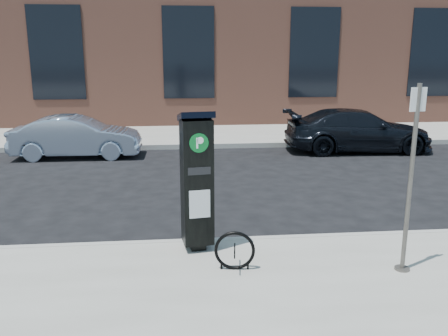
{
  "coord_description": "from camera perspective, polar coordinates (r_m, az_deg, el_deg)",
  "views": [
    {
      "loc": [
        -0.46,
        -7.0,
        3.02
      ],
      "look_at": [
        0.27,
        0.5,
        1.18
      ],
      "focal_mm": 38.0,
      "sensor_mm": 36.0,
      "label": 1
    }
  ],
  "objects": [
    {
      "name": "parking_kiosk",
      "position": [
        6.9,
        -3.28,
        -1.45
      ],
      "size": [
        0.54,
        0.49,
        2.08
      ],
      "rotation": [
        0.0,
        0.0,
        0.15
      ],
      "color": "black",
      "rests_on": "sidewalk_near"
    },
    {
      "name": "building",
      "position": [
        24.03,
        -4.63,
        16.38
      ],
      "size": [
        28.0,
        10.05,
        8.25
      ],
      "color": "#9B5B46",
      "rests_on": "ground"
    },
    {
      "name": "sidewalk_far",
      "position": [
        21.21,
        -4.27,
        5.72
      ],
      "size": [
        60.0,
        12.0,
        0.15
      ],
      "primitive_type": "cube",
      "color": "gray",
      "rests_on": "ground"
    },
    {
      "name": "curb_near",
      "position": [
        7.59,
        -1.64,
        -9.11
      ],
      "size": [
        60.0,
        0.12,
        0.16
      ],
      "primitive_type": "cube",
      "color": "#9E9B93",
      "rests_on": "ground"
    },
    {
      "name": "bike_rack",
      "position": [
        6.49,
        1.3,
        -9.93
      ],
      "size": [
        0.55,
        0.11,
        0.55
      ],
      "rotation": [
        0.0,
        0.0,
        -0.12
      ],
      "color": "black",
      "rests_on": "sidewalk_near"
    },
    {
      "name": "curb_far",
      "position": [
        15.32,
        -3.72,
        2.62
      ],
      "size": [
        60.0,
        0.12,
        0.16
      ],
      "primitive_type": "cube",
      "color": "#9E9B93",
      "rests_on": "ground"
    },
    {
      "name": "sign_pole",
      "position": [
        6.61,
        21.51,
        -1.52
      ],
      "size": [
        0.22,
        0.2,
        2.5
      ],
      "rotation": [
        0.0,
        0.0,
        0.17
      ],
      "color": "#4E4945",
      "rests_on": "sidewalk_near"
    },
    {
      "name": "car_dark",
      "position": [
        15.41,
        15.8,
        4.39
      ],
      "size": [
        4.6,
        2.03,
        1.31
      ],
      "primitive_type": "imported",
      "rotation": [
        0.0,
        0.0,
        1.53
      ],
      "color": "black",
      "rests_on": "ground"
    },
    {
      "name": "car_silver",
      "position": [
        14.6,
        -17.32,
        3.61
      ],
      "size": [
        3.71,
        1.31,
        1.22
      ],
      "primitive_type": "imported",
      "rotation": [
        0.0,
        0.0,
        1.56
      ],
      "color": "#97A8C1",
      "rests_on": "ground"
    },
    {
      "name": "ground",
      "position": [
        7.64,
        -1.65,
        -9.57
      ],
      "size": [
        120.0,
        120.0,
        0.0
      ],
      "primitive_type": "plane",
      "color": "black",
      "rests_on": "ground"
    }
  ]
}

